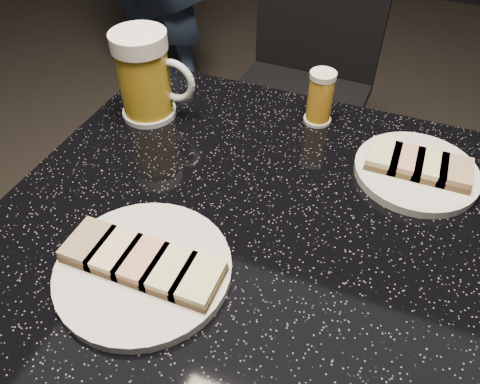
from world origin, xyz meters
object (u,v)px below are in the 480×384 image
(table, at_px, (240,308))
(beer_tumbler, at_px, (320,98))
(plate_small, at_px, (416,172))
(plate_large, at_px, (144,269))
(beer_mug, at_px, (146,76))
(chair, at_px, (303,79))

(table, xyz_separation_m, beer_tumbler, (0.04, 0.27, 0.29))
(plate_small, bearing_deg, plate_large, -132.97)
(plate_large, distance_m, beer_mug, 0.37)
(table, relative_size, chair, 0.86)
(table, relative_size, beer_tumbler, 7.65)
(table, distance_m, beer_mug, 0.45)
(beer_mug, bearing_deg, plate_large, -61.87)
(plate_small, relative_size, chair, 0.22)
(chair, bearing_deg, beer_mug, -101.14)
(plate_large, distance_m, beer_tumbler, 0.43)
(beer_tumbler, bearing_deg, table, -98.60)
(plate_small, bearing_deg, beer_tumbler, 154.79)
(beer_tumbler, bearing_deg, plate_large, -106.23)
(plate_small, height_order, beer_tumbler, beer_tumbler)
(plate_large, xyz_separation_m, plate_small, (0.30, 0.33, 0.00))
(chair, bearing_deg, beer_tumbler, -73.49)
(table, height_order, chair, chair)
(beer_mug, xyz_separation_m, chair, (0.13, 0.65, -0.33))
(chair, bearing_deg, plate_large, -87.42)
(plate_large, xyz_separation_m, chair, (-0.04, 0.97, -0.26))
(plate_large, relative_size, beer_mug, 1.44)
(plate_large, xyz_separation_m, beer_mug, (-0.17, 0.32, 0.07))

